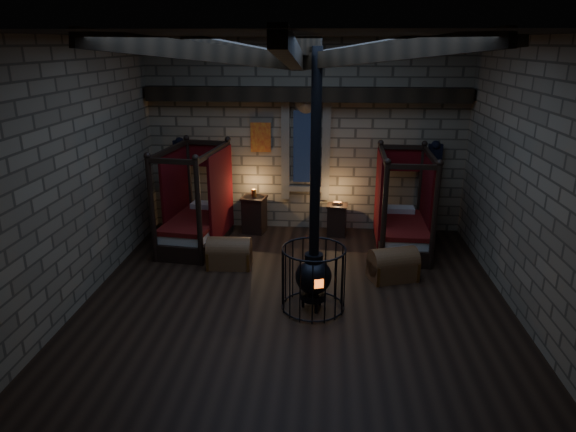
# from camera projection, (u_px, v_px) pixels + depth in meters

# --- Properties ---
(room) EXTENTS (7.02, 7.02, 4.29)m
(room) POSITION_uv_depth(u_px,v_px,m) (298.00, 67.00, 7.56)
(room) COLOR black
(room) RESTS_ON ground
(bed_left) EXTENTS (1.29, 2.10, 2.08)m
(bed_left) POSITION_uv_depth(u_px,v_px,m) (197.00, 221.00, 10.82)
(bed_left) COLOR black
(bed_left) RESTS_ON ground
(bed_right) EXTENTS (1.08, 1.97, 2.02)m
(bed_right) POSITION_uv_depth(u_px,v_px,m) (402.00, 226.00, 10.60)
(bed_right) COLOR black
(bed_right) RESTS_ON ground
(trunk_left) EXTENTS (0.84, 0.54, 0.60)m
(trunk_left) POSITION_uv_depth(u_px,v_px,m) (229.00, 253.00, 9.80)
(trunk_left) COLOR brown
(trunk_left) RESTS_ON ground
(trunk_right) EXTENTS (0.95, 0.76, 0.61)m
(trunk_right) POSITION_uv_depth(u_px,v_px,m) (393.00, 265.00, 9.28)
(trunk_right) COLOR brown
(trunk_right) RESTS_ON ground
(nightstand_left) EXTENTS (0.59, 0.58, 1.01)m
(nightstand_left) POSITION_uv_depth(u_px,v_px,m) (254.00, 214.00, 11.55)
(nightstand_left) COLOR black
(nightstand_left) RESTS_ON ground
(nightstand_right) EXTENTS (0.48, 0.46, 0.77)m
(nightstand_right) POSITION_uv_depth(u_px,v_px,m) (337.00, 220.00, 11.38)
(nightstand_right) COLOR black
(nightstand_right) RESTS_ON ground
(stove) EXTENTS (1.03, 1.03, 4.05)m
(stove) POSITION_uv_depth(u_px,v_px,m) (313.00, 273.00, 8.13)
(stove) COLOR black
(stove) RESTS_ON ground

